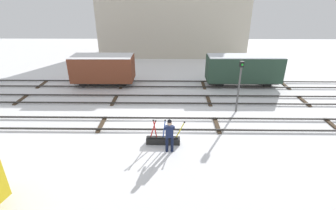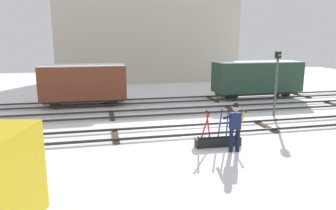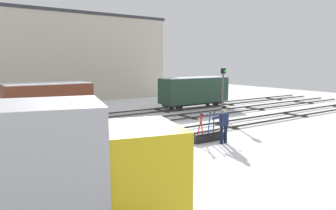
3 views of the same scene
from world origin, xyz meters
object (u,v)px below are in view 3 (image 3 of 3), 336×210
(rail_worker, at_px, (223,122))
(freight_car_mid_siding, at_px, (194,91))
(delivery_truck, at_px, (42,169))
(switch_lever_frame, at_px, (208,136))
(freight_car_near_switch, at_px, (48,100))
(signal_post, at_px, (223,88))

(rail_worker, relative_size, freight_car_mid_siding, 0.30)
(delivery_truck, relative_size, freight_car_mid_siding, 0.96)
(switch_lever_frame, distance_m, freight_car_near_switch, 10.63)
(rail_worker, bearing_deg, switch_lever_frame, 117.34)
(switch_lever_frame, xyz_separation_m, rail_worker, (0.34, -0.69, 0.79))
(signal_post, height_order, freight_car_near_switch, signal_post)
(signal_post, bearing_deg, rail_worker, -133.86)
(rail_worker, relative_size, delivery_truck, 0.31)
(rail_worker, distance_m, delivery_truck, 9.80)
(switch_lever_frame, relative_size, freight_car_near_switch, 0.40)
(signal_post, distance_m, freight_car_mid_siding, 5.43)
(switch_lever_frame, relative_size, delivery_truck, 0.35)
(signal_post, bearing_deg, freight_car_near_switch, 153.35)
(delivery_truck, distance_m, freight_car_near_switch, 14.05)
(rail_worker, distance_m, signal_post, 6.56)
(rail_worker, xyz_separation_m, delivery_truck, (-8.97, -3.89, 0.64))
(delivery_truck, relative_size, freight_car_near_switch, 1.15)
(delivery_truck, xyz_separation_m, freight_car_near_switch, (3.26, 13.67, -0.22))
(switch_lever_frame, distance_m, freight_car_mid_siding, 11.24)
(freight_car_near_switch, bearing_deg, delivery_truck, -103.76)
(freight_car_near_switch, relative_size, freight_car_mid_siding, 0.83)
(signal_post, bearing_deg, delivery_truck, -147.55)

